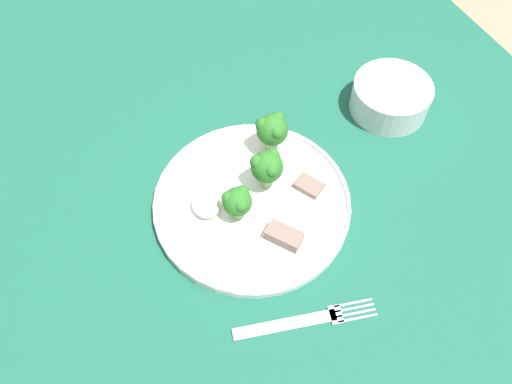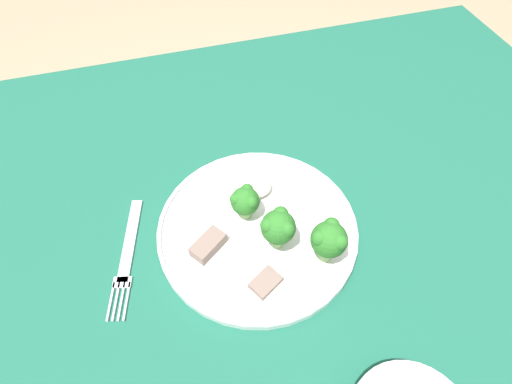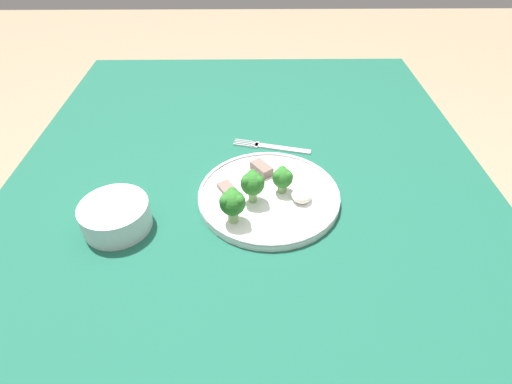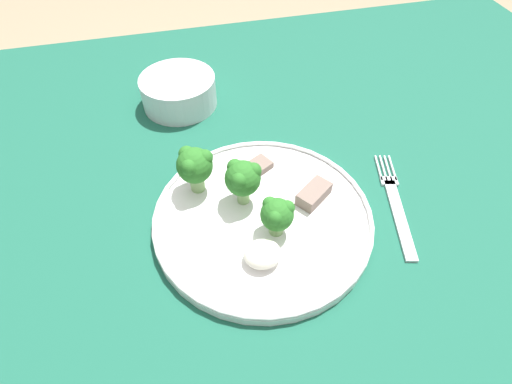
# 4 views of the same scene
# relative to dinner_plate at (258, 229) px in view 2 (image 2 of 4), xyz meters

# --- Properties ---
(table) EXTENTS (1.37, 1.03, 0.77)m
(table) POSITION_rel_dinner_plate_xyz_m (0.03, 0.04, -0.10)
(table) COLOR #195642
(table) RESTS_ON ground_plane
(dinner_plate) EXTENTS (0.28, 0.28, 0.02)m
(dinner_plate) POSITION_rel_dinner_plate_xyz_m (0.00, 0.00, 0.00)
(dinner_plate) COLOR white
(dinner_plate) RESTS_ON table
(fork) EXTENTS (0.06, 0.18, 0.00)m
(fork) POSITION_rel_dinner_plate_xyz_m (0.18, -0.01, -0.01)
(fork) COLOR silver
(fork) RESTS_ON table
(broccoli_floret_near_rim_left) EXTENTS (0.05, 0.05, 0.07)m
(broccoli_floret_near_rim_left) POSITION_rel_dinner_plate_xyz_m (-0.02, 0.03, 0.05)
(broccoli_floret_near_rim_left) COLOR #7FA866
(broccoli_floret_near_rim_left) RESTS_ON dinner_plate
(broccoli_floret_center_left) EXTENTS (0.04, 0.04, 0.05)m
(broccoli_floret_center_left) POSITION_rel_dinner_plate_xyz_m (0.01, -0.03, 0.04)
(broccoli_floret_center_left) COLOR #7FA866
(broccoli_floret_center_left) RESTS_ON dinner_plate
(broccoli_floret_back_left) EXTENTS (0.05, 0.05, 0.07)m
(broccoli_floret_back_left) POSITION_rel_dinner_plate_xyz_m (-0.07, 0.07, 0.05)
(broccoli_floret_back_left) COLOR #7FA866
(broccoli_floret_back_left) RESTS_ON dinner_plate
(meat_slice_front_slice) EXTENTS (0.05, 0.05, 0.02)m
(meat_slice_front_slice) POSITION_rel_dinner_plate_xyz_m (0.07, 0.01, 0.01)
(meat_slice_front_slice) COLOR #756056
(meat_slice_front_slice) RESTS_ON dinner_plate
(meat_slice_middle_slice) EXTENTS (0.05, 0.04, 0.01)m
(meat_slice_middle_slice) POSITION_rel_dinner_plate_xyz_m (0.01, 0.08, 0.01)
(meat_slice_middle_slice) COLOR #756056
(meat_slice_middle_slice) RESTS_ON dinner_plate
(sauce_dollop) EXTENTS (0.04, 0.04, 0.02)m
(sauce_dollop) POSITION_rel_dinner_plate_xyz_m (-0.02, -0.06, 0.02)
(sauce_dollop) COLOR silver
(sauce_dollop) RESTS_ON dinner_plate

